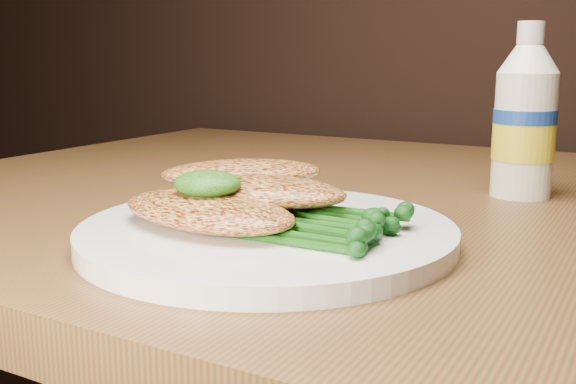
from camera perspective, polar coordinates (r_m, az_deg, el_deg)
The scene contains 7 objects.
plate at distance 0.51m, azimuth -1.76°, elevation -3.47°, with size 0.28×0.28×0.01m, color white.
chicken_front at distance 0.50m, azimuth -6.79°, elevation -1.59°, with size 0.15×0.08×0.02m, color #D78F44.
chicken_mid at distance 0.53m, azimuth -2.73°, elevation 0.21°, with size 0.15×0.08×0.02m, color #D78F44.
chicken_back at distance 0.57m, azimuth -3.88°, elevation 1.66°, with size 0.13×0.07×0.02m, color #D78F44.
pesto_front at distance 0.50m, azimuth -6.79°, elevation 0.71°, with size 0.05×0.05×0.02m, color #123407.
broccolini_bundle at distance 0.48m, azimuth 2.43°, elevation -2.24°, with size 0.14×0.10×0.02m, color #175011, non-canonical shape.
mayo_bottle at distance 0.70m, azimuth 19.33°, elevation 6.47°, with size 0.06×0.06×0.17m, color white, non-canonical shape.
Camera 1 is at (0.18, 0.42, 0.89)m, focal length 42.30 mm.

